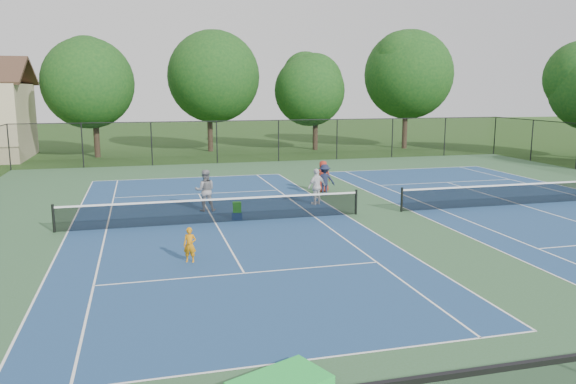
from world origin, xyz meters
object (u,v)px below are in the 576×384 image
object	(u,v)px
tree_back_d	(407,70)
bystander_b	(325,180)
instructor	(205,190)
tree_back_c	(316,86)
bystander_a	(317,187)
ball_hopper	(237,207)
ball_crate	(237,216)
tree_back_a	(93,78)
tree_back_b	(209,72)
child_player	(190,245)
bystander_c	(323,176)

from	to	relation	value
tree_back_d	bystander_b	bearing A→B (deg)	-125.54
instructor	tree_back_c	bearing A→B (deg)	-111.69
bystander_a	ball_hopper	xyz separation A→B (m)	(-4.04, -2.04, -0.32)
ball_hopper	tree_back_d	bearing A→B (deg)	51.09
tree_back_c	ball_crate	bearing A→B (deg)	-114.19
bystander_a	ball_crate	bearing A→B (deg)	3.90
ball_crate	bystander_b	bearing A→B (deg)	38.52
tree_back_d	ball_hopper	distance (m)	30.98
tree_back_a	ball_crate	bearing A→B (deg)	-73.59
tree_back_d	ball_hopper	xyz separation A→B (m)	(-19.05, -23.60, -6.32)
tree_back_d	bystander_b	distance (m)	24.78
instructor	bystander_b	world-z (taller)	instructor
tree_back_b	tree_back_c	world-z (taller)	tree_back_b
ball_crate	tree_back_b	bearing A→B (deg)	85.42
instructor	ball_crate	distance (m)	2.32
tree_back_d	ball_hopper	size ratio (longest dim) A/B	24.95
tree_back_b	instructor	world-z (taller)	tree_back_b
tree_back_c	child_player	world-z (taller)	tree_back_c
tree_back_d	bystander_a	world-z (taller)	tree_back_d
child_player	ball_hopper	world-z (taller)	child_player
tree_back_a	bystander_b	xyz separation A→B (m)	(12.03, -19.56, -5.26)
tree_back_d	instructor	distance (m)	30.16
tree_back_c	child_player	size ratio (longest dim) A/B	7.69
child_player	ball_hopper	xyz separation A→B (m)	(2.35, 5.31, -0.04)
tree_back_a	ball_hopper	bearing A→B (deg)	-73.59
tree_back_a	bystander_c	world-z (taller)	tree_back_a
tree_back_a	child_player	distance (m)	29.78
child_player	tree_back_b	bearing A→B (deg)	100.64
tree_back_b	bystander_a	world-z (taller)	tree_back_b
child_player	instructor	world-z (taller)	instructor
bystander_a	bystander_b	bearing A→B (deg)	-140.52
tree_back_a	bystander_b	world-z (taller)	tree_back_a
instructor	ball_hopper	bearing A→B (deg)	125.34
bystander_b	tree_back_c	bearing A→B (deg)	-91.62
tree_back_b	bystander_c	bearing A→B (deg)	-80.99
tree_back_d	bystander_a	size ratio (longest dim) A/B	6.22
tree_back_b	ball_hopper	xyz separation A→B (m)	(-2.05, -25.60, -6.09)
ball_hopper	instructor	bearing A→B (deg)	118.93
instructor	bystander_c	world-z (taller)	instructor
ball_crate	ball_hopper	bearing A→B (deg)	0.00
tree_back_a	instructor	distance (m)	23.04
bystander_b	ball_crate	distance (m)	6.52
tree_back_b	ball_hopper	world-z (taller)	tree_back_b
tree_back_a	child_player	world-z (taller)	tree_back_a
tree_back_c	child_player	bearing A→B (deg)	-114.14
child_player	bystander_c	distance (m)	12.86
tree_back_b	ball_crate	world-z (taller)	tree_back_b
ball_crate	ball_hopper	distance (m)	0.36
tree_back_c	child_player	distance (m)	33.14
tree_back_c	tree_back_d	distance (m)	8.17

